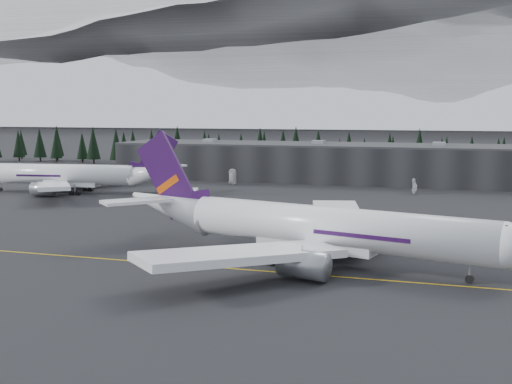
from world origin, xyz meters
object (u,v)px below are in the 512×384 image
(jet_parked, at_px, (77,175))
(gse_vehicle_b, at_px, (415,191))
(jet_main, at_px, (300,225))
(terminal, at_px, (347,163))
(gse_vehicle_a, at_px, (233,183))

(jet_parked, xyz_separation_m, gse_vehicle_b, (94.21, 26.76, -4.49))
(jet_main, bearing_deg, terminal, 109.24)
(jet_main, distance_m, jet_parked, 103.34)
(jet_parked, distance_m, gse_vehicle_b, 98.04)
(jet_parked, height_order, gse_vehicle_b, jet_parked)
(jet_parked, distance_m, gse_vehicle_a, 49.32)
(jet_main, xyz_separation_m, gse_vehicle_a, (-44.83, 96.07, -5.03))
(jet_main, relative_size, jet_parked, 1.08)
(terminal, height_order, gse_vehicle_a, terminal)
(gse_vehicle_a, xyz_separation_m, gse_vehicle_b, (57.49, -5.84, 0.05))
(jet_parked, bearing_deg, gse_vehicle_b, -171.88)
(jet_parked, relative_size, gse_vehicle_a, 12.12)
(terminal, xyz_separation_m, gse_vehicle_b, (24.26, -28.51, -5.53))
(jet_main, xyz_separation_m, jet_parked, (-81.55, 63.46, -0.49))
(jet_parked, relative_size, gse_vehicle_b, 13.93)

